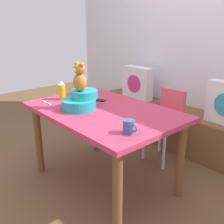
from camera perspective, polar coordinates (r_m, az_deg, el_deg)
name	(u,v)px	position (r m, az deg, el deg)	size (l,w,h in m)	color
ground_plane	(104,181)	(2.62, -1.70, -14.89)	(8.00, 8.00, 0.00)	brown
back_wall	(201,37)	(3.32, 18.85, 15.21)	(4.40, 0.10, 2.60)	silver
window_bench	(179,128)	(3.32, 14.52, -3.43)	(2.60, 0.44, 0.46)	brown
pillow_floral_left	(137,83)	(3.60, 5.57, 6.32)	(0.44, 0.15, 0.44)	silver
book_stack	(166,104)	(3.36, 11.72, 1.71)	(0.20, 0.14, 0.05)	purple
dining_table	(104,120)	(2.33, -1.85, -1.70)	(1.36, 0.91, 0.74)	#B73351
highchair	(164,116)	(2.84, 11.38, -0.76)	(0.34, 0.45, 0.79)	#D84C59
infant_seat_teal	(81,101)	(2.30, -6.88, 2.46)	(0.30, 0.33, 0.16)	teal
teddy_bear	(80,77)	(2.25, -7.09, 7.49)	(0.13, 0.12, 0.25)	#B3722A
ketchup_bottle	(62,91)	(2.61, -10.93, 4.57)	(0.07, 0.07, 0.18)	gold
coffee_mug	(129,127)	(1.79, 3.70, -3.21)	(0.12, 0.08, 0.09)	#335999
dinner_plate_near	(81,96)	(2.72, -6.74, 3.57)	(0.20, 0.20, 0.01)	white
cell_phone	(98,100)	(2.55, -3.01, 2.64)	(0.07, 0.14, 0.01)	black
table_fork	(47,103)	(2.54, -14.04, 1.98)	(0.02, 0.17, 0.01)	silver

